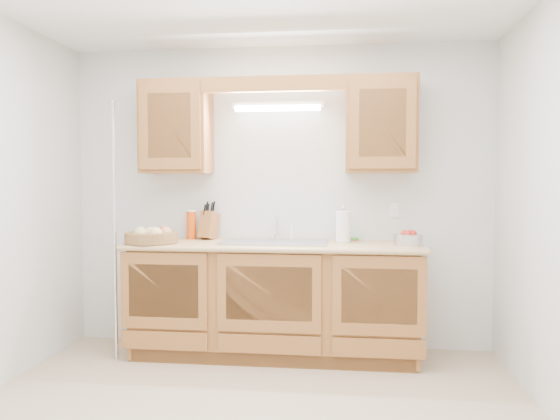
# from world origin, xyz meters

# --- Properties ---
(room) EXTENTS (3.52, 3.50, 2.50)m
(room) POSITION_xyz_m (0.00, 0.00, 1.25)
(room) COLOR tan
(room) RESTS_ON ground
(base_cabinets) EXTENTS (2.20, 0.60, 0.86)m
(base_cabinets) POSITION_xyz_m (0.00, 1.20, 0.44)
(base_cabinets) COLOR #A05D2F
(base_cabinets) RESTS_ON ground
(countertop) EXTENTS (2.30, 0.63, 0.04)m
(countertop) POSITION_xyz_m (0.00, 1.19, 0.88)
(countertop) COLOR tan
(countertop) RESTS_ON base_cabinets
(upper_cabinet_left) EXTENTS (0.55, 0.33, 0.75)m
(upper_cabinet_left) POSITION_xyz_m (-0.83, 1.33, 1.83)
(upper_cabinet_left) COLOR #A05D2F
(upper_cabinet_left) RESTS_ON room
(upper_cabinet_right) EXTENTS (0.55, 0.33, 0.75)m
(upper_cabinet_right) POSITION_xyz_m (0.83, 1.33, 1.83)
(upper_cabinet_right) COLOR #A05D2F
(upper_cabinet_right) RESTS_ON room
(valance) EXTENTS (2.20, 0.05, 0.12)m
(valance) POSITION_xyz_m (0.00, 1.19, 2.14)
(valance) COLOR #A05D2F
(valance) RESTS_ON room
(fluorescent_fixture) EXTENTS (0.76, 0.08, 0.08)m
(fluorescent_fixture) POSITION_xyz_m (0.00, 1.42, 2.00)
(fluorescent_fixture) COLOR white
(fluorescent_fixture) RESTS_ON room
(sink) EXTENTS (0.84, 0.46, 0.36)m
(sink) POSITION_xyz_m (0.00, 1.21, 0.83)
(sink) COLOR #9E9EA3
(sink) RESTS_ON countertop
(wire_shelf_pole) EXTENTS (0.03, 0.03, 2.00)m
(wire_shelf_pole) POSITION_xyz_m (-1.20, 0.94, 1.00)
(wire_shelf_pole) COLOR silver
(wire_shelf_pole) RESTS_ON ground
(outlet_plate) EXTENTS (0.08, 0.01, 0.12)m
(outlet_plate) POSITION_xyz_m (0.95, 1.49, 1.15)
(outlet_plate) COLOR white
(outlet_plate) RESTS_ON room
(fruit_basket) EXTENTS (0.50, 0.50, 0.13)m
(fruit_basket) POSITION_xyz_m (-0.95, 1.05, 0.96)
(fruit_basket) COLOR olive
(fruit_basket) RESTS_ON countertop
(knife_block) EXTENTS (0.16, 0.21, 0.33)m
(knife_block) POSITION_xyz_m (-0.58, 1.41, 1.02)
(knife_block) COLOR #A05D2F
(knife_block) RESTS_ON countertop
(orange_canister) EXTENTS (0.09, 0.09, 0.24)m
(orange_canister) POSITION_xyz_m (-0.73, 1.40, 1.02)
(orange_canister) COLOR #CF460B
(orange_canister) RESTS_ON countertop
(soap_bottle) EXTENTS (0.08, 0.08, 0.16)m
(soap_bottle) POSITION_xyz_m (0.54, 1.34, 0.98)
(soap_bottle) COLOR blue
(soap_bottle) RESTS_ON countertop
(sponge) EXTENTS (0.13, 0.11, 0.02)m
(sponge) POSITION_xyz_m (0.60, 1.44, 0.91)
(sponge) COLOR #CC333F
(sponge) RESTS_ON countertop
(paper_towel) EXTENTS (0.14, 0.14, 0.29)m
(paper_towel) POSITION_xyz_m (0.54, 1.29, 1.02)
(paper_towel) COLOR silver
(paper_towel) RESTS_ON countertop
(apple_bowl) EXTENTS (0.29, 0.29, 0.12)m
(apple_bowl) POSITION_xyz_m (1.03, 1.16, 0.95)
(apple_bowl) COLOR silver
(apple_bowl) RESTS_ON countertop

